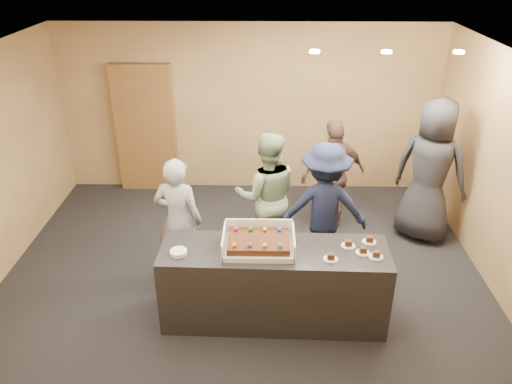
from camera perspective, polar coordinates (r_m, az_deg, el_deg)
room at (r=5.73m, az=-1.55°, el=1.74°), size 6.04×6.00×2.70m
serving_counter at (r=5.50m, az=2.04°, el=-10.50°), size 2.42×0.76×0.90m
storage_cabinet at (r=8.30m, az=-12.52°, el=7.05°), size 0.95×0.15×2.10m
cake_box at (r=5.24m, az=0.30°, el=-5.98°), size 0.74×0.51×0.22m
sheet_cake at (r=5.19m, az=0.30°, el=-5.69°), size 0.63×0.44×0.12m
plate_stack at (r=5.22m, az=-8.84°, el=-6.82°), size 0.18×0.18×0.04m
slice_a at (r=5.13m, az=8.54°, el=-7.40°), size 0.15×0.15×0.07m
slice_b at (r=5.37m, az=10.51°, el=-5.87°), size 0.15×0.15×0.07m
slice_c at (r=5.29m, az=12.12°, el=-6.59°), size 0.15×0.15×0.07m
slice_d at (r=5.48m, az=12.83°, el=-5.37°), size 0.15×0.15×0.07m
slice_e at (r=5.25m, az=13.56°, el=-7.02°), size 0.15×0.15×0.07m
person_server_grey at (r=6.00m, az=-8.83°, el=-3.27°), size 0.65×0.49×1.61m
person_sage_man at (r=6.37m, az=1.28°, el=-0.45°), size 0.87×0.69×1.71m
person_navy_man at (r=6.20m, az=7.80°, el=-1.74°), size 1.11×0.66×1.68m
person_brown_extra at (r=7.12m, az=8.82°, el=1.94°), size 1.03×0.68×1.63m
person_dark_suit at (r=7.10m, az=19.30°, el=2.27°), size 1.17×1.07×2.01m
ceiling_spotlights at (r=5.94m, az=14.70°, el=15.25°), size 1.72×0.12×0.03m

